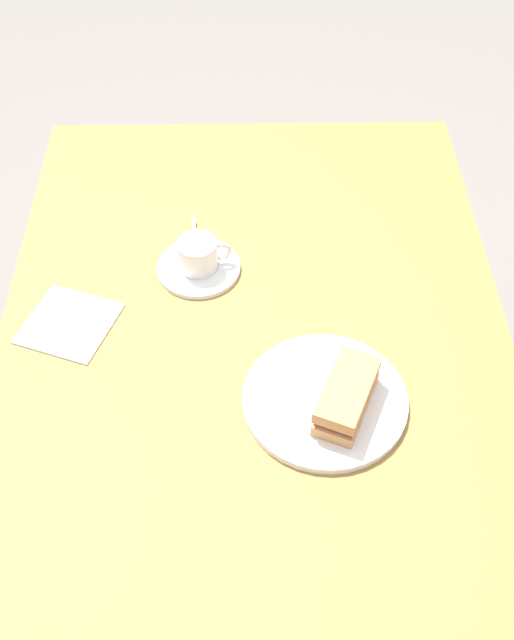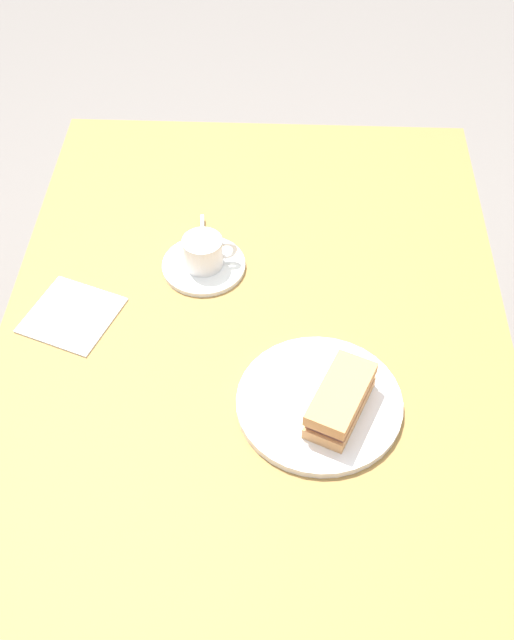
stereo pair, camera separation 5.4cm
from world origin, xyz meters
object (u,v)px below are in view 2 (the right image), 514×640
sandwich_plate (319,403)px  sandwich_front (340,400)px  coffee_saucer (204,265)px  dining_table (255,342)px  coffee_cup (204,251)px  napkin (72,315)px  spoon (203,237)px

sandwich_plate → sandwich_front: bearing=58.4°
coffee_saucer → sandwich_plate: bearing=34.7°
dining_table → coffee_cup: coffee_cup is taller
sandwich_plate → coffee_cup: size_ratio=2.65×
coffee_saucer → napkin: size_ratio=1.07×
coffee_cup → sandwich_front: bearing=36.5°
sandwich_plate → napkin: bearing=-111.9°
dining_table → coffee_cup: (-0.12, -0.10, 0.11)m
sandwich_plate → dining_table: bearing=-149.1°
sandwich_front → coffee_saucer: 0.42m
sandwich_front → napkin: sandwich_front is taller
sandwich_plate → spoon: 0.45m
coffee_cup → spoon: (-0.07, -0.01, -0.03)m
spoon → napkin: bearing=-46.8°
coffee_cup → dining_table: bearing=39.4°
sandwich_front → coffee_cup: 0.42m
spoon → sandwich_front: bearing=32.3°
dining_table → sandwich_plate: (0.19, 0.11, 0.08)m
sandwich_plate → napkin: 0.48m
coffee_saucer → coffee_cup: (-0.00, 0.00, 0.04)m
sandwich_front → napkin: bearing=-112.6°
spoon → napkin: size_ratio=0.66×
coffee_saucer → spoon: 0.07m
dining_table → spoon: 0.24m
sandwich_plate → coffee_cup: coffee_cup is taller
sandwich_front → coffee_saucer: bearing=-143.3°
sandwich_front → coffee_cup: sandwich_front is taller
coffee_saucer → napkin: (0.14, -0.23, -0.00)m
sandwich_front → napkin: size_ratio=1.09×
napkin → sandwich_front: bearing=67.4°
sandwich_plate → coffee_saucer: (-0.32, -0.22, -0.00)m
sandwich_front → spoon: size_ratio=1.66×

